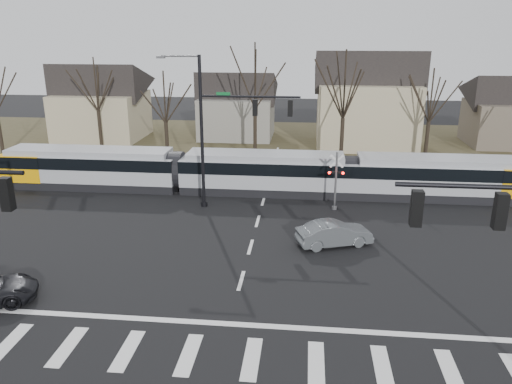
# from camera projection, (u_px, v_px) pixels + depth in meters

# --- Properties ---
(ground) EXTENTS (140.00, 140.00, 0.00)m
(ground) POSITION_uv_depth(u_px,v_px,m) (235.00, 302.00, 22.54)
(ground) COLOR black
(grass_verge) EXTENTS (140.00, 28.00, 0.01)m
(grass_verge) POSITION_uv_depth(u_px,v_px,m) (279.00, 146.00, 52.79)
(grass_verge) COLOR #38331E
(grass_verge) RESTS_ON ground
(crosswalk) EXTENTS (27.00, 2.60, 0.01)m
(crosswalk) POSITION_uv_depth(u_px,v_px,m) (220.00, 356.00, 18.76)
(crosswalk) COLOR silver
(crosswalk) RESTS_ON ground
(stop_line) EXTENTS (28.00, 0.35, 0.01)m
(stop_line) POSITION_uv_depth(u_px,v_px,m) (229.00, 324.00, 20.84)
(stop_line) COLOR silver
(stop_line) RESTS_ON ground
(lane_dashes) EXTENTS (0.18, 30.00, 0.01)m
(lane_dashes) POSITION_uv_depth(u_px,v_px,m) (266.00, 192.00, 37.67)
(lane_dashes) COLOR silver
(lane_dashes) RESTS_ON ground
(rail_pair) EXTENTS (90.00, 1.52, 0.06)m
(rail_pair) POSITION_uv_depth(u_px,v_px,m) (265.00, 193.00, 37.47)
(rail_pair) COLOR #59595E
(rail_pair) RESTS_ON ground
(tram) EXTENTS (40.13, 2.98, 3.04)m
(tram) POSITION_uv_depth(u_px,v_px,m) (263.00, 171.00, 37.17)
(tram) COLOR gray
(tram) RESTS_ON ground
(sedan) EXTENTS (4.20, 5.22, 1.41)m
(sedan) POSITION_uv_depth(u_px,v_px,m) (334.00, 234.00, 28.26)
(sedan) COLOR #515558
(sedan) RESTS_ON ground
(signal_pole_far) EXTENTS (9.28, 0.44, 10.20)m
(signal_pole_far) POSITION_uv_depth(u_px,v_px,m) (225.00, 125.00, 32.83)
(signal_pole_far) COLOR black
(signal_pole_far) RESTS_ON ground
(rail_crossing_signal) EXTENTS (1.08, 0.36, 4.00)m
(rail_crossing_signal) POSITION_uv_depth(u_px,v_px,m) (336.00, 183.00, 33.55)
(rail_crossing_signal) COLOR #59595B
(rail_crossing_signal) RESTS_ON ground
(tree_row) EXTENTS (59.20, 7.20, 10.00)m
(tree_row) POSITION_uv_depth(u_px,v_px,m) (297.00, 107.00, 45.37)
(tree_row) COLOR black
(tree_row) RESTS_ON ground
(house_a) EXTENTS (9.72, 8.64, 8.60)m
(house_a) POSITION_uv_depth(u_px,v_px,m) (100.00, 98.00, 55.28)
(house_a) COLOR tan
(house_a) RESTS_ON ground
(house_b) EXTENTS (8.64, 7.56, 7.65)m
(house_b) POSITION_uv_depth(u_px,v_px,m) (237.00, 102.00, 55.83)
(house_b) COLOR slate
(house_b) RESTS_ON ground
(house_c) EXTENTS (10.80, 8.64, 10.10)m
(house_c) POSITION_uv_depth(u_px,v_px,m) (367.00, 96.00, 51.22)
(house_c) COLOR tan
(house_c) RESTS_ON ground
(house_d) EXTENTS (8.64, 7.56, 7.65)m
(house_d) POSITION_uv_depth(u_px,v_px,m) (510.00, 107.00, 52.02)
(house_d) COLOR brown
(house_d) RESTS_ON ground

